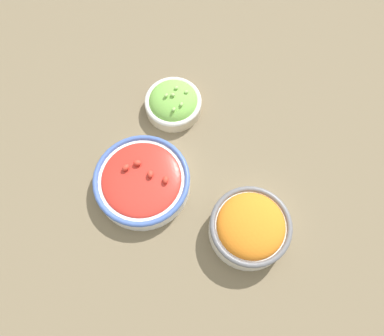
% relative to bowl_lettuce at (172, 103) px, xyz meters
% --- Properties ---
extents(ground_plane, '(3.00, 3.00, 0.00)m').
position_rel_bowl_lettuce_xyz_m(ground_plane, '(-0.18, -0.00, -0.03)').
color(ground_plane, '#75664C').
extents(bowl_lettuce, '(0.14, 0.14, 0.07)m').
position_rel_bowl_lettuce_xyz_m(bowl_lettuce, '(0.00, 0.00, 0.00)').
color(bowl_lettuce, beige).
rests_on(bowl_lettuce, ground_plane).
extents(bowl_carrots, '(0.17, 0.17, 0.08)m').
position_rel_bowl_lettuce_xyz_m(bowl_carrots, '(-0.34, -0.09, 0.01)').
color(bowl_carrots, silver).
rests_on(bowl_carrots, ground_plane).
extents(bowl_cherry_tomatoes, '(0.21, 0.21, 0.06)m').
position_rel_bowl_lettuce_xyz_m(bowl_cherry_tomatoes, '(-0.18, 0.11, 0.00)').
color(bowl_cherry_tomatoes, white).
rests_on(bowl_cherry_tomatoes, ground_plane).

